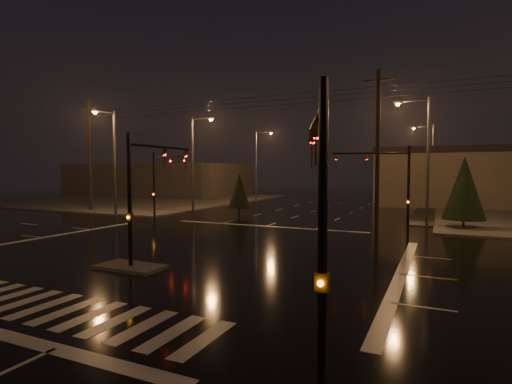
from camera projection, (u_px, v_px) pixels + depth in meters
ground at (183, 252)px, 21.34m from camera, size 140.00×140.00×0.00m
sidewalk_nw at (136, 199)px, 61.13m from camera, size 36.00×36.00×0.12m
median_island at (131, 267)px, 17.71m from camera, size 3.00×1.60×0.15m
crosswalk at (24, 302)px, 13.19m from camera, size 15.00×2.60×0.01m
stop_bar_far at (265, 226)px, 31.30m from camera, size 16.00×0.50×0.01m
commercial_block at (159, 179)px, 73.96m from camera, size 30.00×18.00×5.60m
signal_mast_median at (144, 184)px, 18.36m from camera, size 0.25×4.59×6.00m
signal_mast_ne at (392, 179)px, 26.33m from camera, size 4.84×1.86×6.00m
signal_mast_nw at (160, 177)px, 34.32m from camera, size 4.84×1.86×6.00m
signal_mast_se at (320, 202)px, 8.01m from camera, size 1.55×3.87×6.00m
streetlight_1 at (195, 157)px, 42.04m from camera, size 2.77×0.32×10.00m
streetlight_2 at (258, 161)px, 56.54m from camera, size 2.77×0.32×10.00m
streetlight_3 at (424, 152)px, 30.82m from camera, size 2.77×0.32×10.00m
streetlight_4 at (430, 159)px, 48.94m from camera, size 2.77×0.32×10.00m
streetlight_5 at (112, 156)px, 37.90m from camera, size 0.32×2.77×10.00m
utility_pole_0 at (90, 154)px, 42.96m from camera, size 2.20×0.32×12.00m
utility_pole_1 at (378, 147)px, 30.33m from camera, size 2.20×0.32×12.00m
conifer_0 at (464, 188)px, 29.83m from camera, size 3.04×3.04×5.45m
conifer_3 at (239, 191)px, 39.22m from camera, size 2.19×2.19×4.11m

